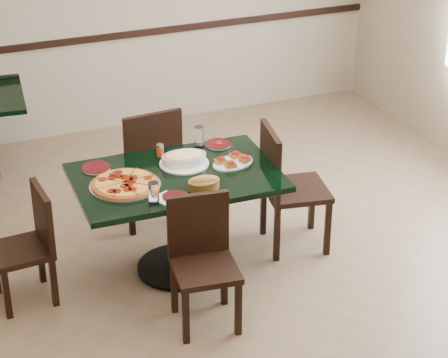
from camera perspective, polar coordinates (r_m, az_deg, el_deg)
name	(u,v)px	position (r m, az deg, el deg)	size (l,w,h in m)	color
floor	(234,271)	(6.19, 0.63, -6.06)	(5.50, 5.50, 0.00)	brown
room_shell	(268,26)	(7.50, 2.92, 9.97)	(5.50, 5.50, 5.50)	white
main_table	(177,199)	(5.93, -3.11, -1.28)	(1.38, 0.91, 0.75)	black
chair_far	(148,160)	(6.54, -4.95, 1.25)	(0.48, 0.48, 0.96)	black
chair_near	(202,254)	(5.50, -1.44, -4.93)	(0.44, 0.44, 0.85)	black
chair_right	(285,182)	(6.24, 3.99, -0.18)	(0.51, 0.51, 0.94)	black
chair_left	(31,240)	(5.84, -12.49, -3.94)	(0.40, 0.40, 0.80)	black
pepperoni_pizza	(125,184)	(5.72, -6.48, -0.33)	(0.47, 0.47, 0.04)	silver
lasagna_casserole	(184,158)	(5.97, -2.62, 1.36)	(0.34, 0.34, 0.09)	white
bread_basket	(204,183)	(5.65, -1.33, -0.26)	(0.22, 0.15, 0.09)	brown
bruschetta_platter	(233,161)	(5.98, 0.58, 1.20)	(0.36, 0.29, 0.05)	white
side_plate_near	(175,197)	(5.56, -3.20, -1.18)	(0.17, 0.17, 0.02)	white
side_plate_far_r	(218,144)	(6.26, -0.38, 2.31)	(0.19, 0.19, 0.03)	white
side_plate_far_l	(96,168)	(5.98, -8.35, 0.73)	(0.19, 0.19, 0.02)	white
napkin_setting	(166,198)	(5.56, -3.81, -1.23)	(0.18, 0.18, 0.01)	white
water_glass_a	(199,137)	(6.20, -1.64, 2.77)	(0.07, 0.07, 0.16)	white
water_glass_b	(154,193)	(5.47, -4.62, -0.93)	(0.07, 0.07, 0.15)	white
pepper_shaker	(160,150)	(6.09, -4.20, 1.90)	(0.05, 0.05, 0.09)	red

